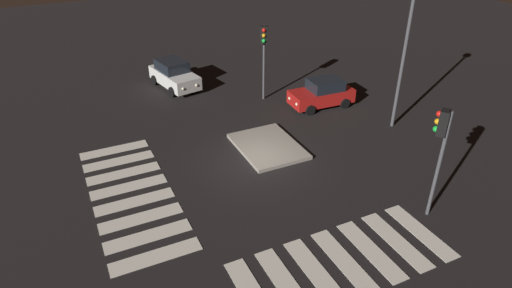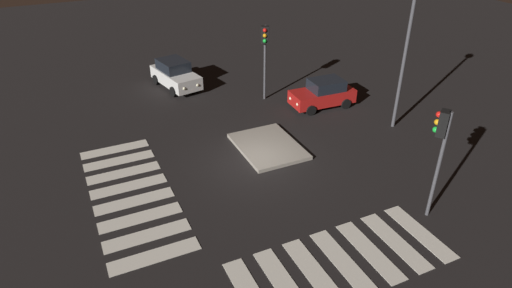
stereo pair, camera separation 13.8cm
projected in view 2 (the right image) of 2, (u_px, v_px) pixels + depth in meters
The scene contains 9 objects.
ground_plane at pixel (256, 162), 20.66m from camera, with size 80.00×80.00×0.00m, color black.
traffic_island at pixel (268, 146), 21.79m from camera, with size 3.78×2.84×0.18m.
car_red at pixel (323, 94), 25.64m from camera, with size 1.89×3.81×1.63m.
car_white at pixel (175, 74), 28.16m from camera, with size 4.20×2.46×1.74m.
traffic_light_north at pixel (441, 139), 15.73m from camera, with size 0.53×0.54×4.46m.
traffic_light_west at pixel (265, 45), 25.16m from camera, with size 0.53×0.54×4.48m.
street_lamp at pixel (409, 31), 21.27m from camera, with size 0.56×0.56×7.56m.
crosswalk_near at pixel (131, 194), 18.54m from camera, with size 8.75×3.20×0.02m.
crosswalk_side at pixel (342, 261), 15.16m from camera, with size 3.20×7.60×0.02m.
Camera 2 is at (15.82, -7.40, 11.07)m, focal length 31.02 mm.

